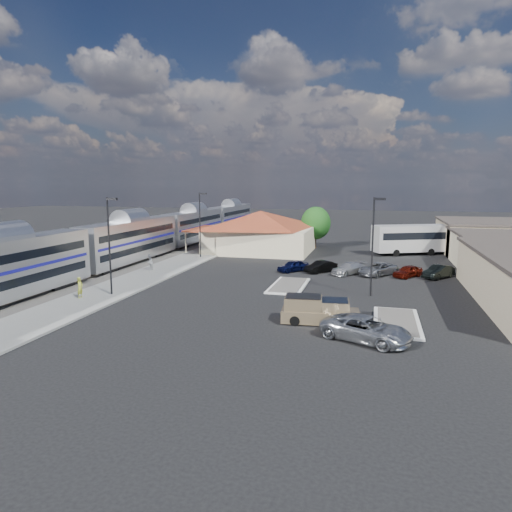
% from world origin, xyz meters
% --- Properties ---
extents(ground, '(280.00, 280.00, 0.00)m').
position_xyz_m(ground, '(0.00, 0.00, 0.00)').
color(ground, black).
rests_on(ground, ground).
extents(railbed, '(16.00, 100.00, 0.12)m').
position_xyz_m(railbed, '(-21.00, 8.00, 0.06)').
color(railbed, '#4C4944').
rests_on(railbed, ground).
extents(platform, '(5.50, 92.00, 0.18)m').
position_xyz_m(platform, '(-12.00, 6.00, 0.09)').
color(platform, gray).
rests_on(platform, ground).
extents(passenger_train, '(3.00, 104.00, 5.55)m').
position_xyz_m(passenger_train, '(-18.00, 9.82, 2.87)').
color(passenger_train, silver).
rests_on(passenger_train, ground).
extents(freight_cars, '(2.80, 46.00, 4.00)m').
position_xyz_m(freight_cars, '(-24.00, 7.31, 1.93)').
color(freight_cars, black).
rests_on(freight_cars, ground).
extents(station_depot, '(18.35, 12.24, 6.20)m').
position_xyz_m(station_depot, '(-4.56, 24.00, 3.13)').
color(station_depot, beige).
rests_on(station_depot, ground).
extents(traffic_island_south, '(3.30, 7.50, 0.21)m').
position_xyz_m(traffic_island_south, '(4.00, 2.00, 0.10)').
color(traffic_island_south, silver).
rests_on(traffic_island_south, ground).
extents(traffic_island_north, '(3.30, 7.50, 0.21)m').
position_xyz_m(traffic_island_north, '(14.00, -8.00, 0.10)').
color(traffic_island_north, silver).
rests_on(traffic_island_north, ground).
extents(lamp_plat_s, '(1.08, 0.25, 9.00)m').
position_xyz_m(lamp_plat_s, '(-10.90, -6.00, 5.34)').
color(lamp_plat_s, black).
rests_on(lamp_plat_s, ground).
extents(lamp_plat_n, '(1.08, 0.25, 9.00)m').
position_xyz_m(lamp_plat_n, '(-10.90, 16.00, 5.34)').
color(lamp_plat_n, black).
rests_on(lamp_plat_n, ground).
extents(lamp_lot, '(1.08, 0.25, 9.00)m').
position_xyz_m(lamp_lot, '(12.10, 0.00, 5.34)').
color(lamp_lot, black).
rests_on(lamp_lot, ground).
extents(tree_depot, '(4.71, 4.71, 6.63)m').
position_xyz_m(tree_depot, '(3.00, 30.00, 4.02)').
color(tree_depot, '#382314').
rests_on(tree_depot, ground).
extents(pickup_truck, '(5.80, 2.57, 1.95)m').
position_xyz_m(pickup_truck, '(8.51, -9.43, 0.92)').
color(pickup_truck, tan).
rests_on(pickup_truck, ground).
extents(suv, '(6.52, 4.91, 1.65)m').
position_xyz_m(suv, '(11.89, -12.59, 0.82)').
color(suv, '#AEB2B6').
rests_on(suv, ground).
extents(coach_bus, '(13.33, 8.20, 4.28)m').
position_xyz_m(coach_bus, '(18.25, 27.48, 2.47)').
color(coach_bus, silver).
rests_on(coach_bus, ground).
extents(person_a, '(0.49, 0.71, 1.86)m').
position_xyz_m(person_a, '(-12.89, -7.95, 1.11)').
color(person_a, gold).
rests_on(person_a, platform).
extents(person_b, '(0.72, 0.92, 1.89)m').
position_xyz_m(person_b, '(-13.15, 5.45, 1.13)').
color(person_b, silver).
rests_on(person_b, platform).
extents(parked_car_a, '(3.78, 3.97, 1.33)m').
position_xyz_m(parked_car_a, '(3.03, 9.80, 0.67)').
color(parked_car_a, '#0C113C').
rests_on(parked_car_a, ground).
extents(parked_car_b, '(3.78, 4.04, 1.35)m').
position_xyz_m(parked_car_b, '(6.23, 10.10, 0.68)').
color(parked_car_b, black).
rests_on(parked_car_b, ground).
extents(parked_car_c, '(4.32, 4.86, 1.35)m').
position_xyz_m(parked_car_c, '(9.43, 9.80, 0.68)').
color(parked_car_c, silver).
rests_on(parked_car_c, ground).
extents(parked_car_d, '(5.03, 5.49, 1.43)m').
position_xyz_m(parked_car_d, '(12.63, 10.10, 0.71)').
color(parked_car_d, gray).
rests_on(parked_car_d, ground).
extents(parked_car_e, '(3.62, 4.02, 1.32)m').
position_xyz_m(parked_car_e, '(15.83, 9.80, 0.66)').
color(parked_car_e, '#65150B').
rests_on(parked_car_e, ground).
extents(parked_car_f, '(3.81, 4.36, 1.43)m').
position_xyz_m(parked_car_f, '(19.03, 10.10, 0.71)').
color(parked_car_f, black).
rests_on(parked_car_f, ground).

